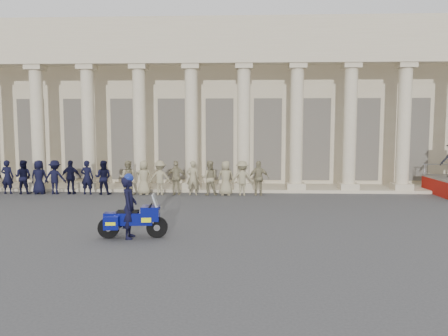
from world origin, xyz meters
TOP-DOWN VIEW (x-y plane):
  - ground at (0.00, 0.00)m, footprint 90.00×90.00m
  - building at (-0.00, 14.74)m, footprint 40.00×12.50m
  - officer_rank at (-6.21, 6.78)m, footprint 17.79×0.62m
  - motorcycle at (-1.94, -1.28)m, footprint 2.03×0.85m
  - rider at (-2.05, -1.29)m, footprint 0.49×0.70m

SIDE VIEW (x-z plane):
  - ground at x=0.00m, z-range 0.00..0.00m
  - motorcycle at x=-1.94m, z-range -0.09..1.22m
  - officer_rank at x=-6.21m, z-range 0.00..1.64m
  - rider at x=-2.05m, z-range -0.01..1.90m
  - building at x=0.00m, z-range 0.02..9.02m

